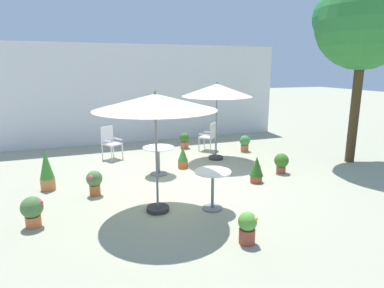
{
  "coord_description": "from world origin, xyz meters",
  "views": [
    {
      "loc": [
        -2.75,
        -7.39,
        2.72
      ],
      "look_at": [
        0.0,
        0.03,
        0.88
      ],
      "focal_mm": 31.2,
      "sensor_mm": 36.0,
      "label": 1
    }
  ],
  "objects_px": {
    "potted_plant_0": "(47,170)",
    "potted_plant_6": "(32,210)",
    "cafe_table_0": "(159,155)",
    "potted_plant_1": "(94,181)",
    "potted_plant_2": "(245,143)",
    "patio_chair_1": "(210,135)",
    "potted_plant_3": "(247,227)",
    "potted_plant_7": "(257,169)",
    "potted_plant_5": "(281,162)",
    "cafe_table_1": "(213,183)",
    "shade_tree": "(365,21)",
    "patio_umbrella_1": "(217,91)",
    "potted_plant_8": "(183,158)",
    "potted_plant_4": "(185,140)",
    "patio_umbrella_0": "(155,103)",
    "patio_chair_0": "(110,141)"
  },
  "relations": [
    {
      "from": "cafe_table_0",
      "to": "shade_tree",
      "type": "bearing_deg",
      "value": -7.74
    },
    {
      "from": "cafe_table_1",
      "to": "patio_umbrella_0",
      "type": "bearing_deg",
      "value": 164.7
    },
    {
      "from": "cafe_table_1",
      "to": "potted_plant_7",
      "type": "bearing_deg",
      "value": 33.04
    },
    {
      "from": "patio_umbrella_0",
      "to": "patio_chair_1",
      "type": "distance_m",
      "value": 5.17
    },
    {
      "from": "patio_umbrella_1",
      "to": "patio_chair_0",
      "type": "distance_m",
      "value": 3.51
    },
    {
      "from": "patio_umbrella_1",
      "to": "potted_plant_0",
      "type": "xyz_separation_m",
      "value": [
        -4.63,
        -1.02,
        -1.58
      ]
    },
    {
      "from": "patio_chair_1",
      "to": "potted_plant_4",
      "type": "relative_size",
      "value": 1.75
    },
    {
      "from": "patio_chair_0",
      "to": "potted_plant_4",
      "type": "bearing_deg",
      "value": 10.66
    },
    {
      "from": "cafe_table_0",
      "to": "potted_plant_2",
      "type": "bearing_deg",
      "value": 22.59
    },
    {
      "from": "shade_tree",
      "to": "potted_plant_8",
      "type": "xyz_separation_m",
      "value": [
        -4.84,
        1.06,
        -3.61
      ]
    },
    {
      "from": "cafe_table_1",
      "to": "potted_plant_2",
      "type": "relative_size",
      "value": 1.47
    },
    {
      "from": "patio_umbrella_1",
      "to": "potted_plant_3",
      "type": "distance_m",
      "value": 5.23
    },
    {
      "from": "potted_plant_8",
      "to": "patio_chair_1",
      "type": "bearing_deg",
      "value": 46.68
    },
    {
      "from": "patio_umbrella_1",
      "to": "potted_plant_4",
      "type": "relative_size",
      "value": 4.33
    },
    {
      "from": "patio_chair_1",
      "to": "potted_plant_5",
      "type": "height_order",
      "value": "patio_chair_1"
    },
    {
      "from": "patio_umbrella_0",
      "to": "potted_plant_3",
      "type": "height_order",
      "value": "patio_umbrella_0"
    },
    {
      "from": "potted_plant_5",
      "to": "cafe_table_1",
      "type": "bearing_deg",
      "value": -150.83
    },
    {
      "from": "patio_umbrella_1",
      "to": "potted_plant_4",
      "type": "bearing_deg",
      "value": 104.76
    },
    {
      "from": "potted_plant_0",
      "to": "potted_plant_6",
      "type": "xyz_separation_m",
      "value": [
        -0.16,
        -1.86,
        -0.14
      ]
    },
    {
      "from": "potted_plant_1",
      "to": "potted_plant_8",
      "type": "relative_size",
      "value": 0.93
    },
    {
      "from": "potted_plant_6",
      "to": "potted_plant_1",
      "type": "bearing_deg",
      "value": 45.38
    },
    {
      "from": "potted_plant_4",
      "to": "potted_plant_7",
      "type": "bearing_deg",
      "value": -82.86
    },
    {
      "from": "shade_tree",
      "to": "potted_plant_3",
      "type": "height_order",
      "value": "shade_tree"
    },
    {
      "from": "potted_plant_4",
      "to": "potted_plant_8",
      "type": "bearing_deg",
      "value": -110.26
    },
    {
      "from": "patio_umbrella_0",
      "to": "potted_plant_2",
      "type": "distance_m",
      "value": 5.54
    },
    {
      "from": "patio_chair_0",
      "to": "potted_plant_6",
      "type": "xyz_separation_m",
      "value": [
        -1.82,
        -4.04,
        -0.24
      ]
    },
    {
      "from": "shade_tree",
      "to": "patio_umbrella_1",
      "type": "height_order",
      "value": "shade_tree"
    },
    {
      "from": "patio_umbrella_0",
      "to": "cafe_table_0",
      "type": "relative_size",
      "value": 2.9
    },
    {
      "from": "shade_tree",
      "to": "patio_umbrella_1",
      "type": "bearing_deg",
      "value": 156.38
    },
    {
      "from": "potted_plant_4",
      "to": "potted_plant_6",
      "type": "height_order",
      "value": "potted_plant_6"
    },
    {
      "from": "patio_umbrella_0",
      "to": "potted_plant_2",
      "type": "height_order",
      "value": "patio_umbrella_0"
    },
    {
      "from": "potted_plant_6",
      "to": "potted_plant_2",
      "type": "bearing_deg",
      "value": 29.44
    },
    {
      "from": "patio_chair_1",
      "to": "potted_plant_8",
      "type": "height_order",
      "value": "patio_chair_1"
    },
    {
      "from": "patio_chair_0",
      "to": "potted_plant_7",
      "type": "relative_size",
      "value": 1.52
    },
    {
      "from": "patio_chair_1",
      "to": "potted_plant_0",
      "type": "distance_m",
      "value": 5.29
    },
    {
      "from": "patio_chair_0",
      "to": "potted_plant_8",
      "type": "relative_size",
      "value": 1.65
    },
    {
      "from": "potted_plant_2",
      "to": "cafe_table_1",
      "type": "bearing_deg",
      "value": -126.65
    },
    {
      "from": "patio_chair_1",
      "to": "potted_plant_3",
      "type": "distance_m",
      "value": 5.99
    },
    {
      "from": "cafe_table_1",
      "to": "potted_plant_6",
      "type": "relative_size",
      "value": 1.41
    },
    {
      "from": "shade_tree",
      "to": "potted_plant_2",
      "type": "xyz_separation_m",
      "value": [
        -2.34,
        2.12,
        -3.62
      ]
    },
    {
      "from": "cafe_table_1",
      "to": "potted_plant_3",
      "type": "xyz_separation_m",
      "value": [
        -0.01,
        -1.38,
        -0.26
      ]
    },
    {
      "from": "shade_tree",
      "to": "potted_plant_8",
      "type": "distance_m",
      "value": 6.14
    },
    {
      "from": "potted_plant_3",
      "to": "potted_plant_7",
      "type": "xyz_separation_m",
      "value": [
        1.63,
        2.43,
        0.05
      ]
    },
    {
      "from": "potted_plant_0",
      "to": "potted_plant_3",
      "type": "distance_m",
      "value": 4.76
    },
    {
      "from": "cafe_table_1",
      "to": "potted_plant_1",
      "type": "distance_m",
      "value": 2.61
    },
    {
      "from": "cafe_table_1",
      "to": "potted_plant_8",
      "type": "xyz_separation_m",
      "value": [
        0.33,
        2.76,
        -0.24
      ]
    },
    {
      "from": "cafe_table_1",
      "to": "potted_plant_2",
      "type": "height_order",
      "value": "cafe_table_1"
    },
    {
      "from": "cafe_table_0",
      "to": "potted_plant_6",
      "type": "bearing_deg",
      "value": -143.59
    },
    {
      "from": "shade_tree",
      "to": "cafe_table_1",
      "type": "xyz_separation_m",
      "value": [
        -5.18,
        -1.7,
        -3.37
      ]
    },
    {
      "from": "potted_plant_1",
      "to": "potted_plant_7",
      "type": "bearing_deg",
      "value": -7.51
    }
  ]
}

